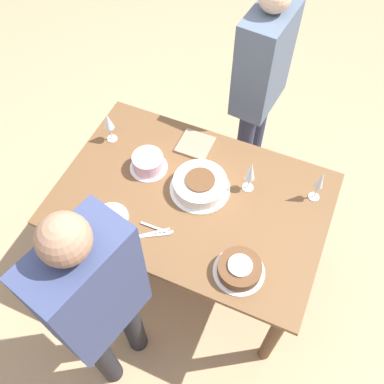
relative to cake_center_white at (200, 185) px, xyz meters
name	(u,v)px	position (x,y,z in m)	size (l,w,h in m)	color
ground_plane	(192,259)	(-0.02, -0.07, -0.81)	(12.00, 12.00, 0.00)	tan
dining_table	(192,209)	(-0.02, -0.07, -0.15)	(1.43, 0.95, 0.77)	brown
cake_center_white	(200,185)	(0.00, 0.00, 0.00)	(0.33, 0.33, 0.09)	white
cake_front_chocolate	(239,269)	(0.36, -0.37, -0.01)	(0.25, 0.25, 0.08)	white
cake_back_decorated	(148,162)	(-0.32, 0.02, 0.01)	(0.21, 0.21, 0.10)	white
wine_glass_near	(320,181)	(0.58, 0.19, 0.11)	(0.06, 0.06, 0.22)	silver
wine_glass_far	(251,172)	(0.23, 0.11, 0.10)	(0.06, 0.06, 0.21)	silver
wine_glass_extra	(108,122)	(-0.61, 0.12, 0.10)	(0.06, 0.06, 0.20)	silver
dessert_plate_left	(111,217)	(-0.35, -0.35, -0.04)	(0.18, 0.18, 0.01)	silver
fork_pile	(155,233)	(-0.10, -0.34, -0.03)	(0.18, 0.12, 0.01)	silver
napkin_stack	(195,145)	(-0.14, 0.27, -0.03)	(0.19, 0.19, 0.02)	gray
person_cutting	(97,301)	(-0.12, -0.81, 0.16)	(0.31, 0.44, 1.60)	#232328
person_watching	(261,79)	(0.06, 0.79, 0.12)	(0.26, 0.42, 1.54)	#2D334C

